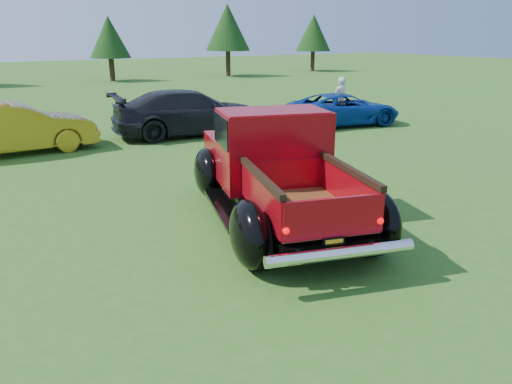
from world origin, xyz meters
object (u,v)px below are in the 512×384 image
pickup_truck (273,166)px  show_car_grey (190,112)px  tree_east (228,27)px  show_car_yellow (14,128)px  spectator (340,100)px  show_car_blue (344,109)px  tree_mid_right (109,37)px  tree_far_east (314,33)px

pickup_truck → show_car_grey: 8.15m
tree_east → show_car_yellow: 26.97m
show_car_yellow → show_car_grey: 5.38m
tree_east → pickup_truck: (-13.92, -28.27, -2.72)m
show_car_yellow → spectator: (11.34, -0.55, 0.12)m
show_car_blue → show_car_grey: bearing=87.7°
show_car_yellow → show_car_grey: show_car_grey is taller
tree_mid_right → show_car_yellow: size_ratio=1.00×
tree_mid_right → pickup_truck: size_ratio=0.78×
show_car_yellow → tree_far_east: bearing=-53.6°
show_car_grey → pickup_truck: bearing=173.6°
tree_east → tree_far_east: 9.06m
tree_far_east → show_car_grey: bearing=-134.7°
tree_mid_right → spectator: size_ratio=2.60×
show_car_blue → tree_far_east: bearing=-24.5°
tree_east → pickup_truck: bearing=-116.2°
tree_mid_right → show_car_yellow: 22.60m
tree_mid_right → show_car_blue: bearing=-83.5°
show_car_grey → spectator: size_ratio=3.04×
tree_east → show_car_yellow: (-17.48, -20.33, -2.93)m
tree_mid_right → tree_east: tree_east is taller
tree_east → spectator: bearing=-106.4°
tree_far_east → show_car_yellow: size_ratio=1.09×
show_car_blue → pickup_truck: bearing=142.2°
pickup_truck → show_car_yellow: 8.71m
show_car_grey → show_car_blue: 5.73m
show_car_yellow → spectator: bearing=-95.2°
show_car_yellow → spectator: size_ratio=2.60×
show_car_blue → spectator: bearing=-18.6°
show_car_grey → spectator: spectator is taller
tree_far_east → spectator: size_ratio=2.84×
spectator → tree_mid_right: bearing=-90.6°
tree_east → show_car_yellow: bearing=-130.7°
pickup_truck → show_car_blue: size_ratio=1.34×
tree_east → show_car_grey: tree_east is taller
show_car_blue → spectator: 0.80m
pickup_truck → spectator: pickup_truck is taller
tree_mid_right → show_car_grey: bearing=-98.5°
show_car_grey → tree_far_east: bearing=-38.2°
tree_mid_right → spectator: bearing=-82.4°
tree_mid_right → pickup_truck: 29.25m
pickup_truck → spectator: size_ratio=3.35×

